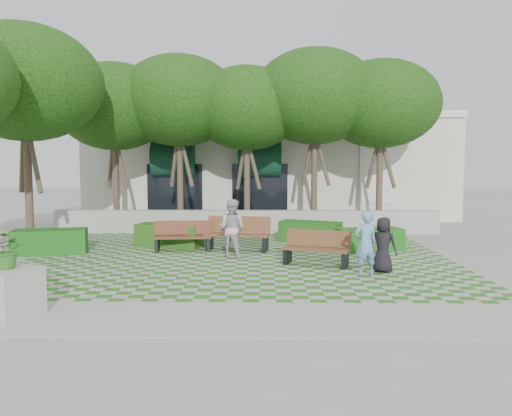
{
  "coord_description": "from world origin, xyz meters",
  "views": [
    {
      "loc": [
        0.8,
        -13.19,
        2.69
      ],
      "look_at": [
        0.5,
        1.5,
        1.4
      ],
      "focal_mm": 35.0,
      "sensor_mm": 36.0,
      "label": 1
    }
  ],
  "objects_px": {
    "bench_east": "(316,249)",
    "person_dark": "(383,245)",
    "hedge_east": "(370,240)",
    "hedge_west": "(50,242)",
    "hedge_midleft": "(169,235)",
    "person_white": "(232,228)",
    "hedge_midright": "(310,232)",
    "planter_front": "(9,282)",
    "person_blue": "(366,243)",
    "bench_mid": "(238,234)",
    "bench_west": "(183,237)"
  },
  "relations": [
    {
      "from": "bench_east",
      "to": "bench_mid",
      "type": "relative_size",
      "value": 0.89
    },
    {
      "from": "hedge_east",
      "to": "person_white",
      "type": "xyz_separation_m",
      "value": [
        -4.22,
        -1.13,
        0.49
      ]
    },
    {
      "from": "hedge_west",
      "to": "person_white",
      "type": "bearing_deg",
      "value": -4.38
    },
    {
      "from": "person_white",
      "to": "person_dark",
      "type": "bearing_deg",
      "value": 175.81
    },
    {
      "from": "bench_east",
      "to": "planter_front",
      "type": "height_order",
      "value": "planter_front"
    },
    {
      "from": "person_white",
      "to": "hedge_west",
      "type": "bearing_deg",
      "value": 18.53
    },
    {
      "from": "bench_mid",
      "to": "planter_front",
      "type": "bearing_deg",
      "value": -107.61
    },
    {
      "from": "bench_mid",
      "to": "person_blue",
      "type": "distance_m",
      "value": 4.78
    },
    {
      "from": "hedge_midleft",
      "to": "person_blue",
      "type": "xyz_separation_m",
      "value": [
        5.58,
        -4.09,
        0.42
      ]
    },
    {
      "from": "hedge_midright",
      "to": "hedge_midleft",
      "type": "xyz_separation_m",
      "value": [
        -4.69,
        -1.01,
        0.01
      ]
    },
    {
      "from": "bench_mid",
      "to": "person_blue",
      "type": "relative_size",
      "value": 1.33
    },
    {
      "from": "hedge_east",
      "to": "hedge_midright",
      "type": "relative_size",
      "value": 0.96
    },
    {
      "from": "bench_west",
      "to": "hedge_west",
      "type": "height_order",
      "value": "bench_west"
    },
    {
      "from": "hedge_west",
      "to": "person_white",
      "type": "height_order",
      "value": "person_white"
    },
    {
      "from": "planter_front",
      "to": "hedge_midleft",
      "type": "bearing_deg",
      "value": 79.78
    },
    {
      "from": "hedge_west",
      "to": "person_white",
      "type": "relative_size",
      "value": 1.25
    },
    {
      "from": "bench_west",
      "to": "person_blue",
      "type": "height_order",
      "value": "person_blue"
    },
    {
      "from": "bench_east",
      "to": "person_white",
      "type": "distance_m",
      "value": 2.63
    },
    {
      "from": "hedge_west",
      "to": "planter_front",
      "type": "distance_m",
      "value": 6.51
    },
    {
      "from": "hedge_east",
      "to": "person_white",
      "type": "bearing_deg",
      "value": -165.06
    },
    {
      "from": "hedge_west",
      "to": "planter_front",
      "type": "relative_size",
      "value": 1.37
    },
    {
      "from": "bench_mid",
      "to": "bench_west",
      "type": "relative_size",
      "value": 1.15
    },
    {
      "from": "hedge_east",
      "to": "person_dark",
      "type": "bearing_deg",
      "value": -95.77
    },
    {
      "from": "bench_west",
      "to": "hedge_west",
      "type": "relative_size",
      "value": 0.86
    },
    {
      "from": "bench_east",
      "to": "person_dark",
      "type": "xyz_separation_m",
      "value": [
        1.57,
        -0.85,
        0.25
      ]
    },
    {
      "from": "bench_mid",
      "to": "hedge_west",
      "type": "height_order",
      "value": "bench_mid"
    },
    {
      "from": "hedge_midright",
      "to": "planter_front",
      "type": "relative_size",
      "value": 1.34
    },
    {
      "from": "planter_front",
      "to": "person_blue",
      "type": "relative_size",
      "value": 0.98
    },
    {
      "from": "person_blue",
      "to": "person_dark",
      "type": "xyz_separation_m",
      "value": [
        0.49,
        0.31,
        -0.09
      ]
    },
    {
      "from": "person_white",
      "to": "bench_mid",
      "type": "bearing_deg",
      "value": -72.23
    },
    {
      "from": "person_dark",
      "to": "person_white",
      "type": "distance_m",
      "value": 4.39
    },
    {
      "from": "hedge_east",
      "to": "person_blue",
      "type": "bearing_deg",
      "value": -103.27
    },
    {
      "from": "bench_east",
      "to": "hedge_midleft",
      "type": "xyz_separation_m",
      "value": [
        -4.51,
        2.93,
        -0.08
      ]
    },
    {
      "from": "hedge_midright",
      "to": "hedge_midleft",
      "type": "height_order",
      "value": "hedge_midleft"
    },
    {
      "from": "bench_west",
      "to": "person_white",
      "type": "relative_size",
      "value": 1.08
    },
    {
      "from": "hedge_midright",
      "to": "person_white",
      "type": "distance_m",
      "value": 3.79
    },
    {
      "from": "hedge_midleft",
      "to": "hedge_west",
      "type": "distance_m",
      "value": 3.61
    },
    {
      "from": "bench_west",
      "to": "hedge_midright",
      "type": "bearing_deg",
      "value": 18.67
    },
    {
      "from": "bench_mid",
      "to": "person_blue",
      "type": "height_order",
      "value": "person_blue"
    },
    {
      "from": "bench_west",
      "to": "hedge_midright",
      "type": "height_order",
      "value": "bench_west"
    },
    {
      "from": "bench_mid",
      "to": "hedge_west",
      "type": "xyz_separation_m",
      "value": [
        -5.62,
        -0.71,
        -0.14
      ]
    },
    {
      "from": "planter_front",
      "to": "person_blue",
      "type": "bearing_deg",
      "value": 26.55
    },
    {
      "from": "bench_west",
      "to": "person_dark",
      "type": "xyz_separation_m",
      "value": [
        5.49,
        -3.0,
        0.25
      ]
    },
    {
      "from": "bench_east",
      "to": "person_dark",
      "type": "relative_size",
      "value": 1.34
    },
    {
      "from": "bench_east",
      "to": "person_dark",
      "type": "height_order",
      "value": "person_dark"
    },
    {
      "from": "hedge_east",
      "to": "hedge_west",
      "type": "height_order",
      "value": "hedge_west"
    },
    {
      "from": "planter_front",
      "to": "person_dark",
      "type": "height_order",
      "value": "planter_front"
    },
    {
      "from": "bench_east",
      "to": "hedge_midleft",
      "type": "bearing_deg",
      "value": 168.35
    },
    {
      "from": "bench_east",
      "to": "hedge_midleft",
      "type": "height_order",
      "value": "bench_east"
    },
    {
      "from": "hedge_midright",
      "to": "hedge_midleft",
      "type": "distance_m",
      "value": 4.8
    }
  ]
}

